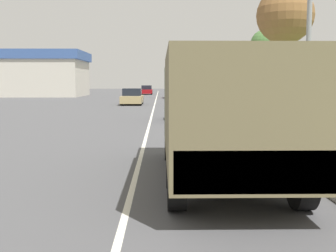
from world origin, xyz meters
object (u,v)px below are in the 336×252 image
Objects in this scene: car_third_ahead at (173,92)px; car_fourth_ahead at (147,90)px; car_second_ahead at (132,97)px; car_nearest_ahead at (186,108)px; military_truck at (222,110)px.

car_third_ahead is 0.98× the size of car_fourth_ahead.
car_second_ahead is at bearing -104.90° from car_third_ahead.
car_second_ahead reaches higher than car_nearest_ahead.
car_fourth_ahead is (-3.71, 46.97, 0.04)m from car_nearest_ahead.
car_second_ahead is (-3.91, 29.98, -0.83)m from military_truck.
car_nearest_ahead is at bearing 89.66° from military_truck.
military_truck is 1.44× the size of car_second_ahead.
military_truck reaches higher than car_fourth_ahead.
military_truck reaches higher than car_nearest_ahead.
car_second_ahead is (-4.00, 15.76, 0.03)m from car_nearest_ahead.
car_nearest_ahead is (0.08, 14.22, -0.86)m from military_truck.
car_fourth_ahead is (-3.86, 15.63, -0.05)m from car_third_ahead.
military_truck is 1.68× the size of car_nearest_ahead.
car_nearest_ahead is at bearing -90.27° from car_third_ahead.
car_fourth_ahead is (0.29, 31.21, 0.00)m from car_second_ahead.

